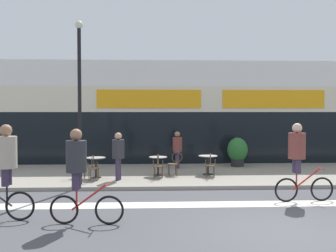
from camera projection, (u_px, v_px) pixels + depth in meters
ground_plane at (284, 232)px, 8.30m from camera, size 120.00×120.00×0.00m
sidewalk_slab at (222, 174)px, 15.53m from camera, size 40.00×5.50×0.12m
storefront_facade at (206, 113)px, 20.15m from camera, size 40.00×4.06×4.90m
bike_lane_stripe at (253, 204)px, 10.79m from camera, size 36.00×0.70×0.01m
bistro_table_0 at (96, 163)px, 14.32m from camera, size 0.70×0.70×0.75m
bistro_table_1 at (158, 162)px, 14.82m from camera, size 0.68×0.68×0.72m
bistro_table_2 at (208, 161)px, 15.04m from camera, size 0.72×0.72×0.74m
cafe_chair_0_near at (93, 166)px, 13.70m from camera, size 0.41×0.58×0.90m
cafe_chair_0_side at (79, 164)px, 14.29m from camera, size 0.60×0.45×0.90m
cafe_chair_1_near at (158, 164)px, 14.20m from camera, size 0.44×0.59×0.90m
cafe_chair_1_side at (175, 162)px, 14.86m from camera, size 0.59×0.44×0.90m
cafe_chair_2_near at (210, 163)px, 14.42m from camera, size 0.44×0.60×0.90m
planter_pot at (237, 151)px, 17.30m from camera, size 0.89×0.89×1.27m
lamp_post at (80, 91)px, 12.95m from camera, size 0.26×0.26×5.40m
cyclist_0 at (4, 164)px, 9.10m from camera, size 1.76×0.51×2.25m
cyclist_1 at (298, 155)px, 11.02m from camera, size 1.74×0.55×2.22m
cyclist_2 at (78, 168)px, 8.80m from camera, size 1.69×0.55×2.16m
pedestrian_near_end at (177, 146)px, 16.75m from camera, size 0.47×0.47×1.57m
pedestrian_far_end at (118, 152)px, 13.86m from camera, size 0.52×0.52×1.68m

